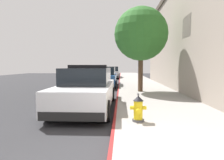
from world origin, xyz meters
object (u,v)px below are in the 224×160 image
Objects in this scene: police_cruiser at (87,89)px; parked_car_silver_ahead at (104,77)px; street_tree at (141,34)px; parked_car_dark_far at (112,73)px; fire_hydrant at (138,109)px.

police_cruiser is 8.07m from parked_car_silver_ahead.
street_tree reaches higher than police_cruiser.
parked_car_dark_far is at bearing 99.39° from street_tree.
parked_car_dark_far reaches higher than fire_hydrant.
police_cruiser is 5.50m from street_tree.
fire_hydrant is 6.97m from street_tree.
police_cruiser is at bearing -90.21° from parked_car_dark_far.
parked_car_silver_ahead is (-0.04, 8.07, -0.00)m from police_cruiser.
fire_hydrant is 0.16× the size of street_tree.
parked_car_silver_ahead reaches higher than fire_hydrant.
police_cruiser reaches higher than parked_car_silver_ahead.
fire_hydrant is at bearing -85.28° from parked_car_dark_far.
parked_car_silver_ahead is at bearing -90.62° from parked_car_dark_far.
parked_car_dark_far is 0.99× the size of street_tree.
police_cruiser is 18.40m from parked_car_dark_far.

